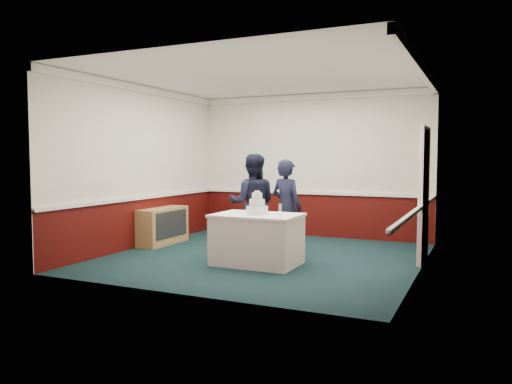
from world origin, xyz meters
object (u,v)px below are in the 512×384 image
at_px(wedding_cake, 257,207).
at_px(person_woman, 287,208).
at_px(person_man, 253,203).
at_px(sideboard, 163,226).
at_px(cake_table, 257,239).
at_px(cake_knife, 250,215).
at_px(champagne_flute, 280,208).

relative_size(wedding_cake, person_woman, 0.22).
height_order(person_man, person_woman, person_man).
distance_m(wedding_cake, person_woman, 0.87).
xyz_separation_m(wedding_cake, person_woman, (0.16, 0.85, -0.08)).
distance_m(sideboard, person_woman, 2.61).
bearing_deg(cake_table, wedding_cake, 90.00).
height_order(sideboard, cake_knife, cake_knife).
xyz_separation_m(champagne_flute, person_woman, (-0.34, 1.13, -0.11)).
bearing_deg(cake_table, person_woman, 79.36).
distance_m(cake_table, champagne_flute, 0.78).
relative_size(sideboard, wedding_cake, 3.30).
bearing_deg(person_woman, cake_table, 97.76).
bearing_deg(champagne_flute, cake_knife, 171.42).
xyz_separation_m(wedding_cake, cake_knife, (-0.03, -0.20, -0.11)).
distance_m(sideboard, person_man, 2.00).
bearing_deg(person_man, cake_knife, 91.21).
bearing_deg(person_man, wedding_cake, 97.39).
distance_m(wedding_cake, champagne_flute, 0.57).
relative_size(cake_table, cake_knife, 6.00).
xyz_separation_m(sideboard, wedding_cake, (2.41, -0.90, 0.55)).
distance_m(cake_knife, person_woman, 1.07).
bearing_deg(champagne_flute, cake_table, 150.75).
xyz_separation_m(champagne_flute, person_man, (-0.98, 1.14, -0.06)).
bearing_deg(cake_knife, champagne_flute, -21.35).
bearing_deg(cake_table, champagne_flute, -29.25).
bearing_deg(sideboard, person_man, -1.24).
bearing_deg(person_man, sideboard, -23.03).
relative_size(cake_table, person_man, 0.76).
xyz_separation_m(cake_table, champagne_flute, (0.50, -0.28, 0.53)).
distance_m(champagne_flute, person_woman, 1.19).
bearing_deg(wedding_cake, person_woman, 79.36).
height_order(cake_table, wedding_cake, wedding_cake).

